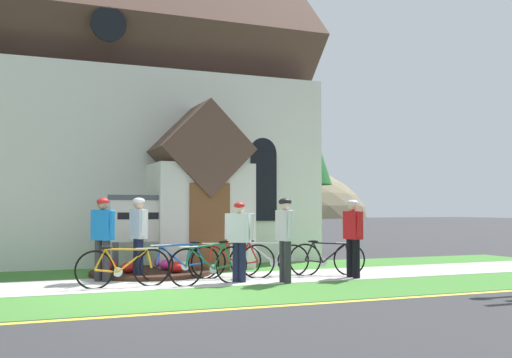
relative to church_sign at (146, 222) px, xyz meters
The scene contains 21 objects.
ground 1.52m from the church_sign, 155.65° to the left, with size 140.00×140.00×0.00m, color #333335.
sidewalk_slab 2.43m from the church_sign, 109.12° to the right, with size 32.00×2.29×0.01m, color #B7B5AD.
grass_verge 4.54m from the church_sign, 99.13° to the right, with size 32.00×2.35×0.01m, color #427F33.
church_lawn 1.39m from the church_sign, 159.97° to the left, with size 24.00×2.23×0.01m, color #427F33.
curb_paint_stripe 5.82m from the church_sign, 97.01° to the right, with size 28.00×0.16×0.01m, color yellow.
church_building 6.60m from the church_sign, 101.61° to the left, with size 12.67×10.68×13.66m.
church_sign is the anchor object (origin of this frame).
flower_bed 1.24m from the church_sign, 90.80° to the right, with size 2.69×2.69×0.34m.
bicycle_blue 2.81m from the church_sign, 110.82° to the right, with size 1.81×0.09×0.80m.
bicycle_orange 4.29m from the church_sign, 30.65° to the right, with size 1.70×0.47×0.80m.
bicycle_red 2.01m from the church_sign, 78.61° to the right, with size 1.75×0.17×0.83m.
bicycle_silver 2.57m from the church_sign, 52.82° to the right, with size 1.74×0.53×0.84m.
bicycle_yellow 3.07m from the church_sign, 35.30° to the right, with size 1.69×0.62×0.81m.
bicycle_green 2.92m from the church_sign, 75.83° to the right, with size 1.76×0.43×0.87m.
cyclist_in_red_jersey 3.75m from the church_sign, 54.40° to the right, with size 0.29×0.71×1.70m.
cyclist_in_green_jersey 2.95m from the church_sign, 62.58° to the right, with size 0.48×0.52×1.62m.
cyclist_in_orange_jersey 4.81m from the church_sign, 35.76° to the right, with size 0.29×0.71×1.68m.
cyclist_in_white_jersey 1.33m from the church_sign, 108.35° to the right, with size 0.33×0.71×1.72m.
cyclist_in_blue_jersey 1.91m from the church_sign, 128.93° to the right, with size 0.45×0.73×1.71m.
roadside_conifer 8.30m from the church_sign, 39.78° to the left, with size 3.35×3.35×7.53m.
distant_hill 75.24m from the church_sign, 89.25° to the left, with size 102.86×38.57×26.88m, color #847A5B.
Camera 1 is at (-2.19, -10.74, 1.50)m, focal length 43.35 mm.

